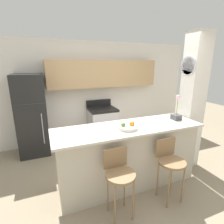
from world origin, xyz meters
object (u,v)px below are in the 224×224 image
object	(u,v)px
orchid_vase	(176,114)
fruit_bowl	(128,127)
bar_stool_left	(119,174)
bar_stool_right	(170,161)
refrigerator	(32,115)
stove_range	(102,125)

from	to	relation	value
orchid_vase	fruit_bowl	distance (m)	1.02
bar_stool_left	orchid_vase	xyz separation A→B (m)	(1.35, 0.55, 0.51)
bar_stool_right	orchid_vase	size ratio (longest dim) A/B	2.08
refrigerator	stove_range	size ratio (longest dim) A/B	1.68
stove_range	orchid_vase	size ratio (longest dim) A/B	2.40
stove_range	bar_stool_right	distance (m)	2.32
bar_stool_left	bar_stool_right	bearing A→B (deg)	0.00
stove_range	bar_stool_right	xyz separation A→B (m)	(0.27, -2.30, 0.16)
refrigerator	fruit_bowl	bearing A→B (deg)	-52.10
fruit_bowl	bar_stool_left	bearing A→B (deg)	-126.88
refrigerator	bar_stool_left	xyz separation A→B (m)	(1.09, -2.29, -0.28)
refrigerator	bar_stool_left	size ratio (longest dim) A/B	1.93
bar_stool_left	orchid_vase	distance (m)	1.55
bar_stool_right	fruit_bowl	distance (m)	0.79
stove_range	fruit_bowl	xyz separation A→B (m)	(-0.21, -1.85, 0.60)
refrigerator	fruit_bowl	size ratio (longest dim) A/B	6.04
bar_stool_left	orchid_vase	size ratio (longest dim) A/B	2.08
bar_stool_left	orchid_vase	bearing A→B (deg)	22.23
fruit_bowl	refrigerator	bearing A→B (deg)	127.90
refrigerator	stove_range	world-z (taller)	refrigerator
bar_stool_left	fruit_bowl	bearing A→B (deg)	53.12
bar_stool_right	bar_stool_left	bearing A→B (deg)	180.00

